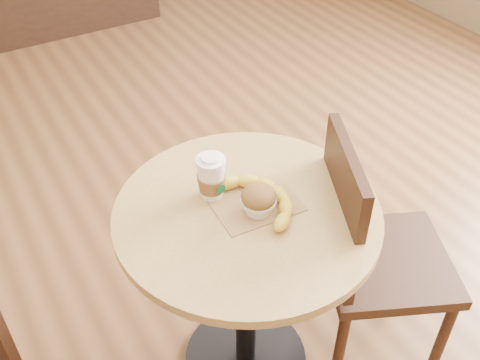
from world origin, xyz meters
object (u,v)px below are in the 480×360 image
at_px(muffin, 259,200).
at_px(banana, 263,198).
at_px(chair_right, 369,252).
at_px(coffee_cup, 211,179).
at_px(cafe_table, 247,257).

relative_size(muffin, banana, 0.34).
bearing_deg(chair_right, coffee_cup, 84.84).
distance_m(chair_right, coffee_cup, 0.58).
distance_m(muffin, banana, 0.04).
height_order(chair_right, banana, chair_right).
height_order(cafe_table, coffee_cup, coffee_cup).
bearing_deg(banana, muffin, -147.50).
xyz_separation_m(cafe_table, banana, (0.05, -0.00, 0.22)).
height_order(coffee_cup, banana, coffee_cup).
bearing_deg(chair_right, banana, 91.16).
xyz_separation_m(coffee_cup, muffin, (0.08, -0.13, -0.02)).
distance_m(chair_right, muffin, 0.47).
bearing_deg(chair_right, muffin, 96.38).
bearing_deg(cafe_table, coffee_cup, 118.77).
bearing_deg(coffee_cup, muffin, -71.32).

